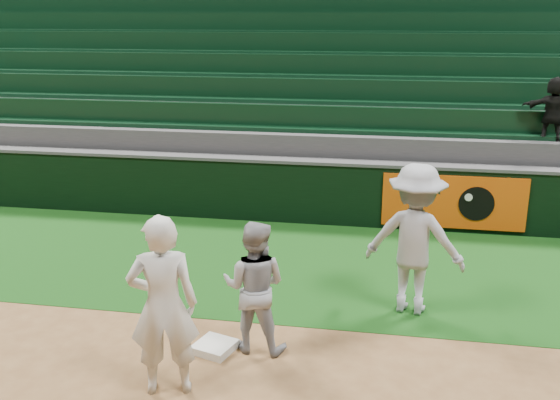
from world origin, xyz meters
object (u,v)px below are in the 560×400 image
object	(u,v)px
first_base	(215,347)
base_coach	(415,239)
baserunner	(254,287)
first_baseman	(163,306)

from	to	relation	value
first_base	base_coach	size ratio (longest dim) A/B	0.21
base_coach	baserunner	bearing A→B (deg)	47.78
first_base	base_coach	bearing A→B (deg)	32.55
first_baseman	base_coach	distance (m)	3.58
first_baseman	base_coach	world-z (taller)	base_coach
baserunner	base_coach	xyz separation A→B (m)	(1.90, 1.36, 0.22)
baserunner	base_coach	bearing A→B (deg)	-140.95
base_coach	first_baseman	bearing A→B (deg)	54.24
first_base	baserunner	world-z (taller)	baserunner
first_baseman	baserunner	size ratio (longest dim) A/B	1.23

